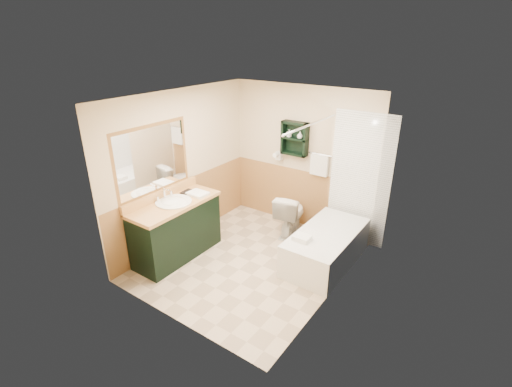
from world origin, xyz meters
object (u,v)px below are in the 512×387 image
object	(u,v)px
hair_dryer	(279,156)
soap_bottle_a	(289,135)
vanity	(176,229)
toilet	(290,214)
vanity_book	(183,185)
soap_bottle_b	(300,136)
wall_shelf	(295,139)
bathtub	(326,247)

from	to	relation	value
hair_dryer	soap_bottle_a	xyz separation A→B (m)	(0.20, -0.03, 0.39)
vanity	toilet	xyz separation A→B (m)	(1.05, 1.56, -0.09)
vanity	vanity_book	xyz separation A→B (m)	(-0.17, 0.37, 0.54)
vanity_book	soap_bottle_b	world-z (taller)	soap_bottle_b
hair_dryer	vanity_book	xyz separation A→B (m)	(-0.76, -1.55, -0.21)
wall_shelf	vanity_book	bearing A→B (deg)	-124.86
hair_dryer	vanity	distance (m)	2.14
soap_bottle_a	soap_bottle_b	size ratio (longest dim) A/B	1.05
toilet	soap_bottle_a	size ratio (longest dim) A/B	5.91
wall_shelf	toilet	world-z (taller)	wall_shelf
bathtub	soap_bottle_b	distance (m)	1.81
vanity	toilet	distance (m)	1.89
vanity	soap_bottle_b	distance (m)	2.43
hair_dryer	bathtub	distance (m)	1.81
soap_bottle_a	toilet	bearing A→B (deg)	-50.78
soap_bottle_a	soap_bottle_b	distance (m)	0.20
wall_shelf	vanity	distance (m)	2.36
wall_shelf	bathtub	size ratio (longest dim) A/B	0.37
vanity_book	soap_bottle_b	xyz separation A→B (m)	(1.16, 1.52, 0.62)
vanity_book	soap_bottle_b	distance (m)	2.01
soap_bottle_a	soap_bottle_b	world-z (taller)	soap_bottle_b
bathtub	toilet	size ratio (longest dim) A/B	2.06
soap_bottle_a	soap_bottle_b	bearing A→B (deg)	0.00
hair_dryer	soap_bottle_a	world-z (taller)	soap_bottle_a
wall_shelf	soap_bottle_b	xyz separation A→B (m)	(0.10, -0.01, 0.06)
hair_dryer	vanity_book	distance (m)	1.74
toilet	soap_bottle_b	world-z (taller)	soap_bottle_b
wall_shelf	vanity_book	distance (m)	1.94
toilet	vanity	bearing A→B (deg)	44.09
hair_dryer	soap_bottle_b	bearing A→B (deg)	-4.31
hair_dryer	soap_bottle_a	bearing A→B (deg)	-8.69
vanity_book	soap_bottle_a	xyz separation A→B (m)	(0.96, 1.52, 0.61)
vanity	vanity_book	bearing A→B (deg)	114.22
soap_bottle_b	wall_shelf	bearing A→B (deg)	177.08
vanity	bathtub	xyz separation A→B (m)	(1.92, 1.12, -0.19)
bathtub	soap_bottle_b	world-z (taller)	soap_bottle_b
hair_dryer	toilet	distance (m)	1.02
hair_dryer	toilet	xyz separation A→B (m)	(0.46, -0.35, -0.84)
vanity	soap_bottle_a	world-z (taller)	soap_bottle_a
vanity	soap_bottle_b	world-z (taller)	soap_bottle_b
vanity	vanity_book	size ratio (longest dim) A/B	6.98
bathtub	toilet	world-z (taller)	toilet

